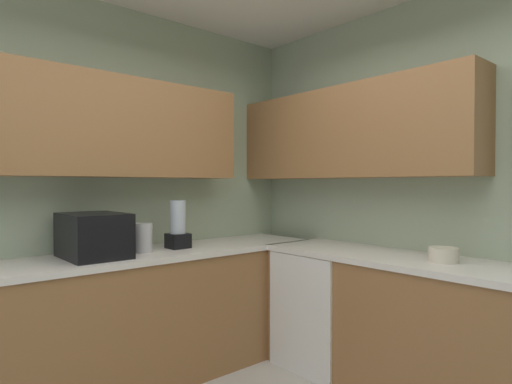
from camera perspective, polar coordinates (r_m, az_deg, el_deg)
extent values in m
cube|color=#9EAD8E|center=(3.19, 25.71, 0.41)|extent=(3.80, 0.06, 2.74)
cube|color=#9EAD8E|center=(3.34, -20.83, 0.47)|extent=(0.06, 3.62, 2.74)
cube|color=olive|center=(3.12, -23.15, 8.34)|extent=(0.32, 2.45, 0.70)
cube|color=olive|center=(3.45, 11.96, 7.68)|extent=(2.07, 0.32, 0.70)
cube|color=olive|center=(3.17, -18.51, -16.64)|extent=(0.62, 3.20, 0.88)
cube|color=silver|center=(3.06, -18.56, -8.40)|extent=(0.65, 3.23, 0.04)
cube|color=olive|center=(2.95, 26.75, -18.04)|extent=(2.86, 0.62, 0.88)
cube|color=silver|center=(2.83, 26.82, -9.22)|extent=(2.89, 0.65, 0.04)
cube|color=white|center=(3.46, 9.15, -15.10)|extent=(0.60, 0.60, 0.87)
cube|color=black|center=(2.99, -20.90, -5.44)|extent=(0.48, 0.36, 0.29)
cylinder|color=#B7B7BC|center=(3.11, -14.82, -5.95)|extent=(0.12, 0.12, 0.20)
cylinder|color=beige|center=(2.89, 23.78, -7.69)|extent=(0.18, 0.18, 0.09)
cube|color=black|center=(3.27, -10.40, -6.44)|extent=(0.15, 0.15, 0.11)
cylinder|color=#B2BCC6|center=(3.25, -10.41, -3.29)|extent=(0.12, 0.12, 0.25)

